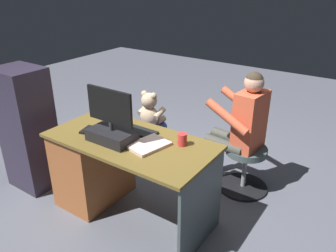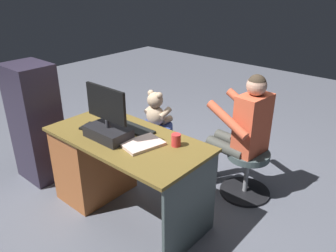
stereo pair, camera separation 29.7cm
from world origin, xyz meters
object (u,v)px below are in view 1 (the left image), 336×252
object	(u,v)px
monitor	(111,127)
desk	(101,163)
keyboard	(134,130)
person	(240,123)
tv_remote	(86,130)
visitor_chair	(245,165)
office_chair_teddy	(150,142)
cup	(182,139)
computer_mouse	(109,121)
teddy_bear	(150,110)

from	to	relation	value
monitor	desk	bearing A→B (deg)	-20.83
keyboard	person	distance (m)	0.99
monitor	tv_remote	world-z (taller)	monitor
tv_remote	visitor_chair	size ratio (longest dim) A/B	0.32
visitor_chair	monitor	bearing A→B (deg)	53.80
office_chair_teddy	visitor_chair	bearing A→B (deg)	-173.53
cup	computer_mouse	bearing A→B (deg)	1.17
monitor	person	distance (m)	1.20
office_chair_teddy	teddy_bear	size ratio (longest dim) A/B	1.20
teddy_bear	visitor_chair	xyz separation A→B (m)	(-1.05, -0.11, -0.36)
computer_mouse	cup	size ratio (longest dim) A/B	0.99
desk	visitor_chair	size ratio (longest dim) A/B	2.89
desk	monitor	xyz separation A→B (m)	(-0.26, 0.10, 0.46)
computer_mouse	visitor_chair	xyz separation A→B (m)	(-0.99, -0.77, -0.49)
office_chair_teddy	visitor_chair	size ratio (longest dim) A/B	0.96
teddy_bear	person	world-z (taller)	person
office_chair_teddy	person	size ratio (longest dim) A/B	0.39
teddy_bear	tv_remote	bearing A→B (deg)	90.29
cup	person	size ratio (longest dim) A/B	0.08
monitor	office_chair_teddy	world-z (taller)	monitor
desk	office_chair_teddy	size ratio (longest dim) A/B	3.00
visitor_chair	person	xyz separation A→B (m)	(0.09, 0.01, 0.42)
teddy_bear	keyboard	bearing A→B (deg)	116.92
cup	teddy_bear	bearing A→B (deg)	-38.90
teddy_bear	person	xyz separation A→B (m)	(-0.96, -0.10, 0.06)
keyboard	tv_remote	bearing A→B (deg)	34.04
desk	monitor	bearing A→B (deg)	159.17
desk	tv_remote	size ratio (longest dim) A/B	9.15
person	visitor_chair	bearing A→B (deg)	-173.53
desk	tv_remote	distance (m)	0.36
keyboard	tv_remote	xyz separation A→B (m)	(0.33, 0.22, -0.00)
monitor	visitor_chair	size ratio (longest dim) A/B	0.90
computer_mouse	tv_remote	distance (m)	0.23
keyboard	tv_remote	distance (m)	0.40
tv_remote	desk	bearing A→B (deg)	-137.74
person	keyboard	bearing A→B (deg)	50.49
cup	teddy_bear	xyz separation A→B (m)	(0.81, -0.65, -0.16)
keyboard	office_chair_teddy	world-z (taller)	keyboard
monitor	office_chair_teddy	xyz separation A→B (m)	(0.31, -0.89, -0.59)
person	monitor	bearing A→B (deg)	57.00
desk	office_chair_teddy	xyz separation A→B (m)	(0.06, -0.79, -0.14)
keyboard	teddy_bear	xyz separation A→B (m)	(0.34, -0.66, -0.12)
desk	office_chair_teddy	world-z (taller)	desk
monitor	keyboard	world-z (taller)	monitor
monitor	cup	distance (m)	0.56
desk	keyboard	world-z (taller)	keyboard
computer_mouse	visitor_chair	bearing A→B (deg)	-142.04
computer_mouse	tv_remote	world-z (taller)	computer_mouse
computer_mouse	cup	xyz separation A→B (m)	(-0.75, -0.02, 0.03)
desk	computer_mouse	world-z (taller)	computer_mouse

